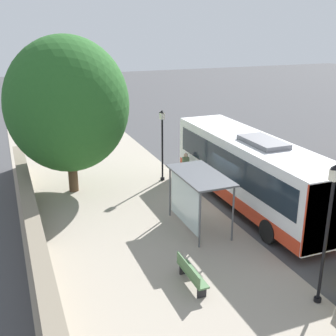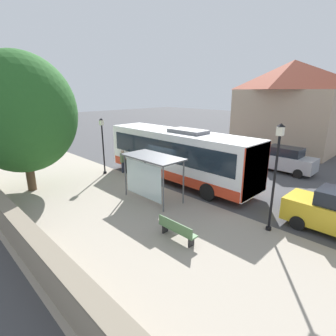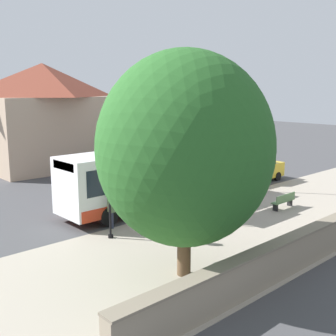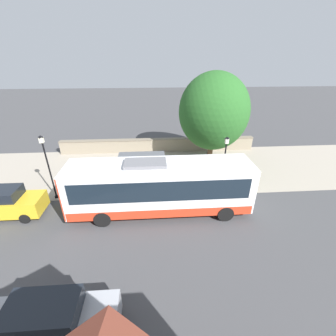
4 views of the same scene
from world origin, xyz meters
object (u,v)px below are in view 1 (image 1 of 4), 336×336
bus (251,170)px  street_lamp_near (162,139)px  street_lamp_far (328,225)px  bus_shelter (196,184)px  shade_tree (67,105)px  pedestrian (186,165)px  bench (191,274)px

bus → street_lamp_near: size_ratio=2.76×
street_lamp_far → street_lamp_near: bearing=93.3°
bus_shelter → shade_tree: bearing=123.7°
bus_shelter → street_lamp_far: size_ratio=0.74×
bus → street_lamp_far: (-1.99, -7.35, 0.91)m
bus_shelter → street_lamp_near: bearing=82.8°
street_lamp_near → shade_tree: shade_tree is taller
bus → pedestrian: bus is taller
street_lamp_far → shade_tree: shade_tree is taller
bench → bus_shelter: bearing=62.8°
bench → shade_tree: 11.20m
bus_shelter → shade_tree: (-4.21, 6.32, 2.56)m
pedestrian → street_lamp_far: (-0.37, -11.40, 1.74)m
street_lamp_near → shade_tree: bearing=177.2°
street_lamp_near → street_lamp_far: street_lamp_far is taller
bench → bus: bearing=42.9°
bench → street_lamp_near: (2.74, 9.91, 1.93)m
bus_shelter → shade_tree: shade_tree is taller
bus_shelter → bench: (-1.97, -3.83, -1.61)m
bus → bus_shelter: (-3.47, -1.22, 0.24)m
bus → shade_tree: bearing=146.4°
shade_tree → street_lamp_near: bearing=-2.8°
bench → street_lamp_far: 4.73m
pedestrian → street_lamp_near: bearing=143.0°
bench → shade_tree: (-2.24, 10.15, 4.17)m
pedestrian → bench: size_ratio=0.94×
bus_shelter → street_lamp_near: street_lamp_near is taller
pedestrian → shade_tree: bearing=170.2°
bus_shelter → street_lamp_far: bearing=-76.5°
street_lamp_far → shade_tree: (-5.69, 12.45, 1.89)m
shade_tree → street_lamp_far: bearing=-65.5°
pedestrian → street_lamp_near: (-1.08, 0.81, 1.39)m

